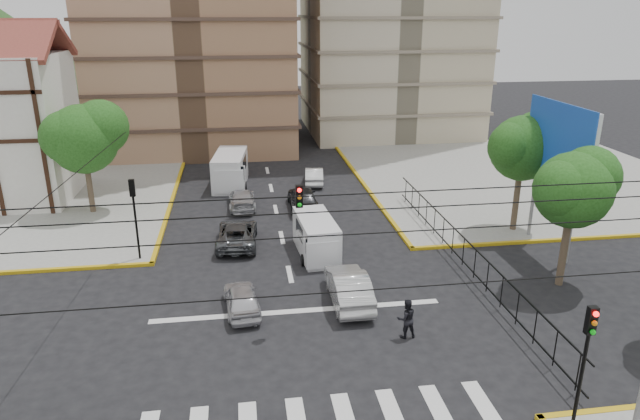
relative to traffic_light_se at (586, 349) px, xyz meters
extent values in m
plane|color=black|center=(-7.80, 7.80, -3.11)|extent=(160.00, 160.00, 0.00)
cube|color=gray|center=(12.20, 27.80, -3.04)|extent=(26.00, 26.00, 0.15)
cube|color=silver|center=(-7.80, 1.80, -3.11)|extent=(12.00, 2.40, 0.01)
cube|color=silver|center=(-7.80, 9.00, -3.11)|extent=(13.00, 0.40, 0.01)
cylinder|color=slate|center=(6.70, 11.80, -0.96)|extent=(0.20, 0.20, 4.00)
cylinder|color=slate|center=(6.70, 15.80, -0.96)|extent=(0.20, 0.20, 4.00)
cube|color=silver|center=(6.70, 13.80, 3.04)|extent=(0.25, 6.00, 4.00)
cube|color=blue|center=(6.50, 13.80, 3.04)|extent=(0.08, 6.20, 4.20)
cylinder|color=#473828|center=(5.20, 9.80, -1.01)|extent=(0.36, 0.36, 4.20)
sphere|color=#1D4714|center=(5.20, 9.80, 1.73)|extent=(3.60, 3.60, 3.60)
sphere|color=#1D4714|center=(6.10, 10.10, 2.27)|extent=(2.88, 2.88, 2.88)
sphere|color=#1D4714|center=(4.48, 9.50, 1.91)|extent=(2.70, 2.70, 2.70)
cylinder|color=#473828|center=(6.20, 16.80, -0.87)|extent=(0.36, 0.36, 4.48)
sphere|color=#1D4714|center=(6.20, 16.80, 2.05)|extent=(3.80, 3.80, 3.80)
sphere|color=#1D4714|center=(7.15, 17.10, 2.62)|extent=(3.04, 3.04, 3.04)
sphere|color=#1D4714|center=(5.44, 16.50, 2.24)|extent=(2.85, 2.85, 2.85)
cylinder|color=#473828|center=(-19.80, 23.80, -1.01)|extent=(0.36, 0.36, 4.20)
sphere|color=#1D4714|center=(-19.80, 23.80, 1.89)|extent=(4.40, 4.40, 4.40)
sphere|color=#1D4714|center=(-18.70, 24.10, 2.55)|extent=(3.52, 3.52, 3.52)
sphere|color=#1D4714|center=(-20.68, 23.50, 2.11)|extent=(3.30, 3.30, 3.30)
cylinder|color=black|center=(0.00, 0.00, -1.21)|extent=(0.12, 0.12, 3.50)
cube|color=black|center=(0.00, 0.00, 0.99)|extent=(0.28, 0.22, 0.90)
sphere|color=#FF0C0C|center=(0.00, 0.00, 1.29)|extent=(0.17, 0.17, 0.17)
cylinder|color=black|center=(-15.60, 15.60, -1.21)|extent=(0.12, 0.12, 3.50)
cube|color=black|center=(-15.60, 15.60, 0.99)|extent=(0.28, 0.22, 0.90)
sphere|color=#FF0C0C|center=(-15.60, 15.60, 1.29)|extent=(0.17, 0.17, 0.17)
cube|color=black|center=(-7.80, 7.80, 2.69)|extent=(0.28, 0.22, 0.90)
cylinder|color=black|center=(-7.80, -1.20, 3.14)|extent=(18.00, 0.03, 0.03)
cube|color=silver|center=(-6.11, 15.18, -2.08)|extent=(2.12, 4.63, 2.07)
cube|color=silver|center=(-6.11, 13.38, -2.21)|extent=(1.79, 1.20, 1.44)
cube|color=black|center=(-6.11, 13.06, -1.72)|extent=(1.67, 0.22, 0.81)
cylinder|color=black|center=(-6.97, 13.74, -2.80)|extent=(0.25, 0.63, 0.63)
cylinder|color=black|center=(-5.26, 13.74, -2.80)|extent=(0.25, 0.63, 0.63)
cylinder|color=black|center=(-6.97, 16.62, -2.80)|extent=(0.25, 0.63, 0.63)
cylinder|color=black|center=(-5.26, 16.62, -2.80)|extent=(0.25, 0.63, 0.63)
cube|color=silver|center=(-10.79, 28.95, -1.86)|extent=(2.78, 5.64, 2.50)
cube|color=silver|center=(-10.79, 26.78, -2.03)|extent=(2.20, 1.53, 1.74)
cube|color=black|center=(-10.79, 26.40, -1.43)|extent=(2.01, 0.33, 0.98)
cylinder|color=black|center=(-11.82, 27.21, -2.73)|extent=(0.25, 0.76, 0.76)
cylinder|color=black|center=(-9.76, 27.21, -2.73)|extent=(0.25, 0.76, 0.76)
cylinder|color=black|center=(-11.82, 30.68, -2.73)|extent=(0.25, 0.76, 0.76)
cylinder|color=black|center=(-9.76, 30.68, -2.73)|extent=(0.25, 0.76, 0.76)
imported|color=silver|center=(-10.26, 9.38, -2.50)|extent=(1.80, 3.74, 1.23)
imported|color=silver|center=(-5.39, 9.55, -2.35)|extent=(1.62, 4.64, 1.53)
imported|color=#4F5256|center=(-10.40, 17.12, -2.45)|extent=(2.46, 4.86, 1.32)
imported|color=silver|center=(-10.02, 23.58, -2.49)|extent=(1.83, 4.34, 1.25)
imported|color=#252628|center=(-5.96, 22.78, -2.34)|extent=(1.85, 4.53, 1.54)
imported|color=white|center=(-4.42, 28.49, -2.48)|extent=(1.80, 3.99, 1.27)
imported|color=black|center=(-3.63, 6.26, -2.26)|extent=(0.88, 0.71, 1.70)
camera|label=1|loc=(-10.05, -13.45, 9.67)|focal=32.00mm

